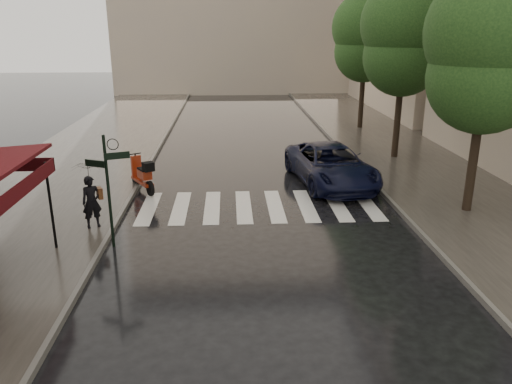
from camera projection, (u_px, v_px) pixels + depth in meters
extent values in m
plane|color=black|center=(140.00, 302.00, 10.86)|extent=(120.00, 120.00, 0.00)
cube|color=#38332D|center=(82.00, 162.00, 21.98)|extent=(6.00, 60.00, 0.12)
cube|color=#38332D|center=(410.00, 157.00, 22.75)|extent=(5.50, 60.00, 0.12)
cube|color=#595651|center=(152.00, 161.00, 22.14)|extent=(0.12, 60.00, 0.16)
cube|color=#595651|center=(350.00, 158.00, 22.60)|extent=(0.12, 60.00, 0.16)
cube|color=silver|center=(149.00, 208.00, 16.51)|extent=(0.50, 3.20, 0.01)
cube|color=silver|center=(181.00, 208.00, 16.56)|extent=(0.50, 3.20, 0.01)
cube|color=silver|center=(212.00, 207.00, 16.62)|extent=(0.50, 3.20, 0.01)
cube|color=silver|center=(244.00, 206.00, 16.67)|extent=(0.50, 3.20, 0.01)
cube|color=silver|center=(275.00, 206.00, 16.73)|extent=(0.50, 3.20, 0.01)
cube|color=silver|center=(306.00, 205.00, 16.78)|extent=(0.50, 3.20, 0.01)
cube|color=silver|center=(337.00, 205.00, 16.84)|extent=(0.50, 3.20, 0.01)
cube|color=silver|center=(367.00, 204.00, 16.89)|extent=(0.50, 3.20, 0.01)
cylinder|color=black|center=(51.00, 206.00, 12.92)|extent=(0.07, 0.07, 2.35)
cylinder|color=black|center=(109.00, 193.00, 13.15)|extent=(0.08, 0.08, 3.10)
cube|color=black|center=(117.00, 156.00, 12.86)|extent=(0.62, 0.26, 0.18)
cube|color=black|center=(95.00, 163.00, 12.89)|extent=(0.56, 0.29, 0.18)
cylinder|color=black|center=(475.00, 145.00, 15.40)|extent=(0.28, 0.28, 4.26)
sphere|color=#173513|center=(485.00, 77.00, 14.75)|extent=(3.40, 3.40, 3.40)
sphere|color=#173513|center=(491.00, 31.00, 14.35)|extent=(3.80, 3.80, 3.80)
cylinder|color=black|center=(399.00, 107.00, 21.99)|extent=(0.28, 0.28, 4.48)
sphere|color=#173513|center=(403.00, 56.00, 21.32)|extent=(3.40, 3.40, 3.40)
sphere|color=#173513|center=(406.00, 23.00, 20.89)|extent=(3.80, 3.80, 3.80)
cylinder|color=black|center=(362.00, 90.00, 28.66)|extent=(0.28, 0.28, 4.37)
sphere|color=#173513|center=(365.00, 52.00, 28.00)|extent=(3.40, 3.40, 3.40)
sphere|color=#173513|center=(366.00, 27.00, 27.58)|extent=(3.80, 3.80, 3.80)
sphere|color=#173513|center=(368.00, 3.00, 27.19)|extent=(2.60, 2.60, 2.60)
imported|color=black|center=(92.00, 202.00, 14.44)|extent=(0.67, 0.59, 1.54)
imported|color=black|center=(87.00, 162.00, 14.06)|extent=(1.24, 1.25, 0.84)
cube|color=#542E16|center=(100.00, 193.00, 14.49)|extent=(0.25, 0.31, 0.33)
cylinder|color=black|center=(150.00, 188.00, 17.68)|extent=(0.37, 0.52, 0.54)
cylinder|color=black|center=(136.00, 179.00, 18.78)|extent=(0.37, 0.52, 0.54)
cube|color=maroon|center=(142.00, 181.00, 18.22)|extent=(1.01, 1.41, 0.11)
cube|color=maroon|center=(145.00, 174.00, 17.90)|extent=(0.60, 0.70, 0.31)
cube|color=maroon|center=(136.00, 167.00, 18.49)|extent=(0.38, 0.30, 0.84)
cylinder|color=black|center=(134.00, 154.00, 18.43)|extent=(0.46, 0.30, 0.04)
cube|color=black|center=(148.00, 167.00, 17.46)|extent=(0.48, 0.47, 0.31)
imported|color=black|center=(331.00, 165.00, 18.90)|extent=(3.18, 5.63, 1.48)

